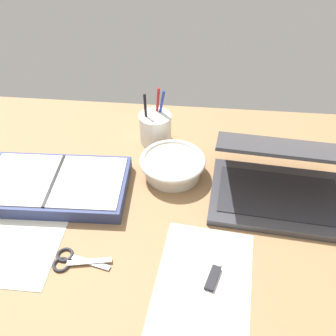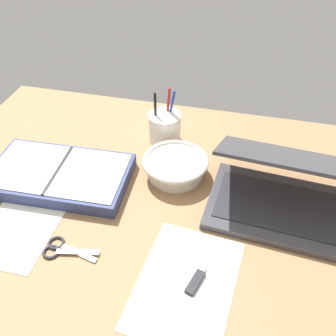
# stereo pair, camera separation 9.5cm
# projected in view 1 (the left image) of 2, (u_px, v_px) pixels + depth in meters

# --- Properties ---
(desk_top) EXTENTS (1.40, 1.00, 0.02)m
(desk_top) POSITION_uv_depth(u_px,v_px,m) (179.00, 218.00, 0.93)
(desk_top) COLOR #936D47
(desk_top) RESTS_ON ground
(laptop) EXTENTS (0.36, 0.31, 0.18)m
(laptop) POSITION_uv_depth(u_px,v_px,m) (280.00, 180.00, 0.95)
(laptop) COLOR #38383D
(laptop) RESTS_ON desk_top
(bowl) EXTENTS (0.18, 0.18, 0.05)m
(bowl) POSITION_uv_depth(u_px,v_px,m) (173.00, 165.00, 1.02)
(bowl) COLOR silver
(bowl) RESTS_ON desk_top
(pen_cup) EXTENTS (0.10, 0.10, 0.17)m
(pen_cup) POSITION_uv_depth(u_px,v_px,m) (155.00, 128.00, 1.12)
(pen_cup) COLOR white
(pen_cup) RESTS_ON desk_top
(planner) EXTENTS (0.38, 0.23, 0.04)m
(planner) POSITION_uv_depth(u_px,v_px,m) (56.00, 185.00, 0.98)
(planner) COLOR navy
(planner) RESTS_ON desk_top
(scissors) EXTENTS (0.13, 0.06, 0.01)m
(scissors) POSITION_uv_depth(u_px,v_px,m) (70.00, 260.00, 0.82)
(scissors) COLOR #B7B7BC
(scissors) RESTS_ON desk_top
(paper_sheet_front) EXTENTS (0.22, 0.30, 0.00)m
(paper_sheet_front) POSITION_uv_depth(u_px,v_px,m) (204.00, 281.00, 0.79)
(paper_sheet_front) COLOR white
(paper_sheet_front) RESTS_ON desk_top
(paper_sheet_beside_planner) EXTENTS (0.17, 0.26, 0.00)m
(paper_sheet_beside_planner) POSITION_uv_depth(u_px,v_px,m) (25.00, 239.00, 0.87)
(paper_sheet_beside_planner) COLOR silver
(paper_sheet_beside_planner) RESTS_ON desk_top
(usb_drive) EXTENTS (0.04, 0.07, 0.01)m
(usb_drive) POSITION_uv_depth(u_px,v_px,m) (213.00, 277.00, 0.79)
(usb_drive) COLOR black
(usb_drive) RESTS_ON desk_top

